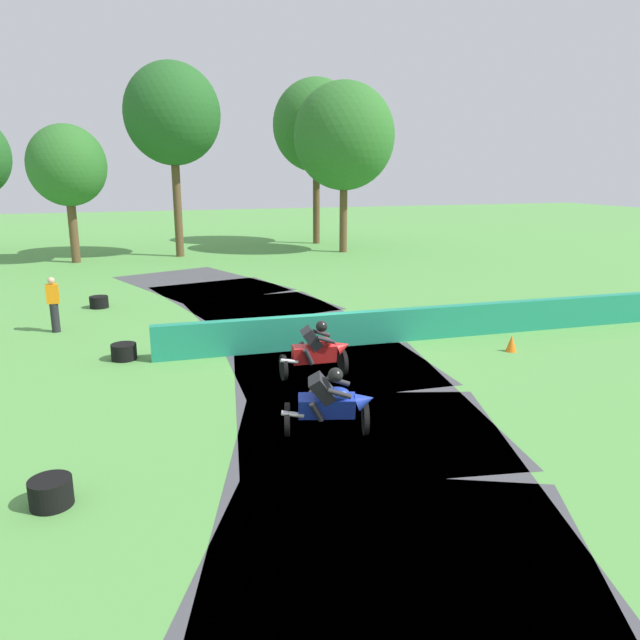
{
  "coord_description": "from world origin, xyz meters",
  "views": [
    {
      "loc": [
        -4.86,
        -14.63,
        4.59
      ],
      "look_at": [
        -0.06,
        -0.57,
        0.9
      ],
      "focal_mm": 33.67,
      "sensor_mm": 36.0,
      "label": 1
    }
  ],
  "objects": [
    {
      "name": "motorcycle_lead_blue",
      "position": [
        -1.49,
        -5.35,
        0.64
      ],
      "size": [
        1.69,
        1.15,
        1.43
      ],
      "color": "black",
      "rests_on": "ground"
    },
    {
      "name": "track_marshal",
      "position": [
        -6.7,
        3.99,
        0.82
      ],
      "size": [
        0.34,
        0.24,
        1.63
      ],
      "color": "#232328",
      "rests_on": "ground"
    },
    {
      "name": "tire_stack_near",
      "position": [
        -5.99,
        -6.21,
        0.2
      ],
      "size": [
        0.6,
        0.6,
        0.4
      ],
      "color": "black",
      "rests_on": "ground"
    },
    {
      "name": "tree_behind_barrier",
      "position": [
        7.63,
        22.67,
        7.35
      ],
      "size": [
        5.44,
        5.44,
        10.23
      ],
      "color": "brown",
      "rests_on": "ground"
    },
    {
      "name": "tree_far_right",
      "position": [
        -6.84,
        18.66,
        4.84
      ],
      "size": [
        3.83,
        3.83,
        6.88
      ],
      "color": "brown",
      "rests_on": "ground"
    },
    {
      "name": "motorcycle_chase_red",
      "position": [
        -0.72,
        -2.33,
        0.66
      ],
      "size": [
        1.69,
        0.78,
        1.43
      ],
      "color": "black",
      "rests_on": "ground"
    },
    {
      "name": "tire_stack_mid_b",
      "position": [
        -5.55,
        6.99,
        0.2
      ],
      "size": [
        0.63,
        0.63,
        0.4
      ],
      "color": "black",
      "rests_on": "ground"
    },
    {
      "name": "track_asphalt",
      "position": [
        -0.96,
        0.04,
        0.0
      ],
      "size": [
        8.92,
        29.67,
        0.01
      ],
      "color": "#47474C",
      "rests_on": "ground"
    },
    {
      "name": "tire_stack_mid_a",
      "position": [
        -4.87,
        0.56,
        0.2
      ],
      "size": [
        0.63,
        0.63,
        0.4
      ],
      "color": "black",
      "rests_on": "ground"
    },
    {
      "name": "tree_far_left",
      "position": [
        -1.49,
        19.25,
        7.48
      ],
      "size": [
        5.02,
        5.02,
        10.16
      ],
      "color": "brown",
      "rests_on": "ground"
    },
    {
      "name": "tree_distant",
      "position": [
        7.73,
        18.07,
        6.48
      ],
      "size": [
        5.66,
        5.66,
        9.47
      ],
      "color": "brown",
      "rests_on": "ground"
    },
    {
      "name": "traffic_cone",
      "position": [
        4.75,
        -2.0,
        0.22
      ],
      "size": [
        0.28,
        0.28,
        0.44
      ],
      "primitive_type": "cone",
      "color": "orange",
      "rests_on": "ground"
    },
    {
      "name": "ground_plane",
      "position": [
        0.0,
        0.0,
        0.0
      ],
      "size": [
        120.0,
        120.0,
        0.0
      ],
      "primitive_type": "plane",
      "color": "#569947"
    },
    {
      "name": "safety_barrier",
      "position": [
        4.88,
        -0.23,
        0.45
      ],
      "size": [
        18.25,
        1.15,
        0.9
      ],
      "primitive_type": "cube",
      "rotation": [
        0.0,
        0.0,
        -1.62
      ],
      "color": "#1E8466",
      "rests_on": "ground"
    }
  ]
}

